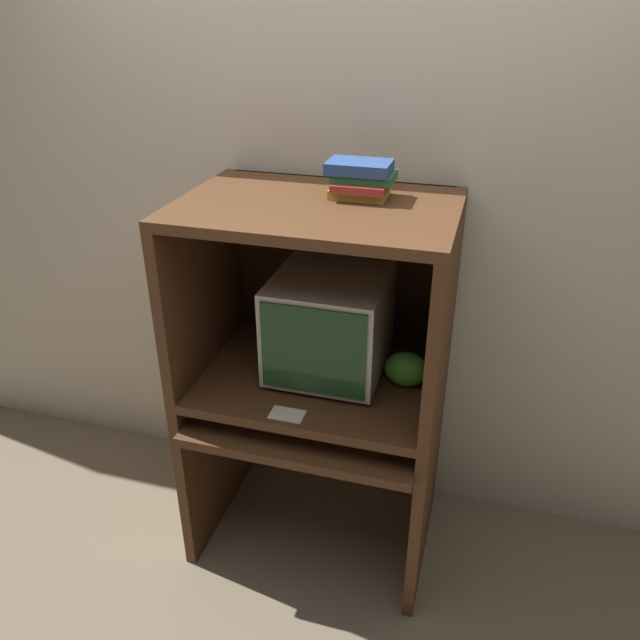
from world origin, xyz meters
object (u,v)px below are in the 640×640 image
keyboard (315,417)px  mouse (381,425)px  snack_bag (406,369)px  book_stack (361,179)px  crt_monitor (330,323)px

keyboard → mouse: size_ratio=6.34×
snack_bag → book_stack: book_stack is taller
crt_monitor → snack_bag: 0.32m
crt_monitor → keyboard: 0.35m
mouse → crt_monitor: bearing=145.1°
crt_monitor → book_stack: bearing=26.8°
keyboard → book_stack: book_stack is taller
crt_monitor → book_stack: size_ratio=2.03×
snack_bag → mouse: bearing=-112.1°
mouse → book_stack: bearing=124.9°
snack_bag → book_stack: bearing=161.6°
crt_monitor → snack_bag: bearing=-4.4°
crt_monitor → mouse: size_ratio=7.38×
keyboard → mouse: bearing=3.7°
keyboard → book_stack: 0.86m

